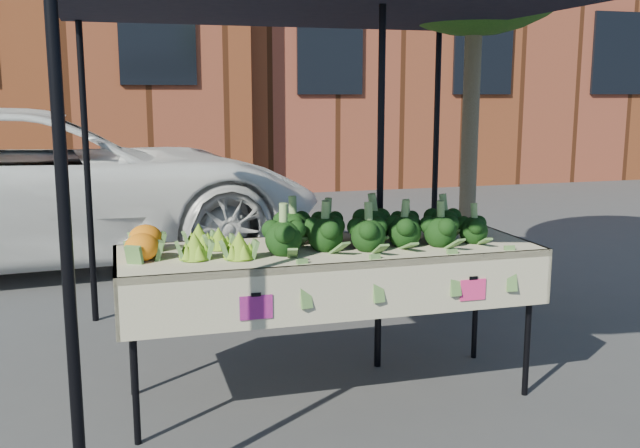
# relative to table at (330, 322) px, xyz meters

# --- Properties ---
(ground) EXTENTS (90.00, 90.00, 0.00)m
(ground) POSITION_rel_table_xyz_m (0.11, 0.09, -0.45)
(ground) COLOR #353538
(table) EXTENTS (2.40, 0.81, 0.90)m
(table) POSITION_rel_table_xyz_m (0.00, 0.00, 0.00)
(table) COLOR beige
(table) RESTS_ON ground
(canopy) EXTENTS (3.16, 3.16, 2.74)m
(canopy) POSITION_rel_table_xyz_m (0.09, 0.43, 0.92)
(canopy) COLOR black
(canopy) RESTS_ON ground
(broccoli_heap) EXTENTS (1.36, 0.56, 0.24)m
(broccoli_heap) POSITION_rel_table_xyz_m (0.27, 0.03, 0.57)
(broccoli_heap) COLOR black
(broccoli_heap) RESTS_ON table
(romanesco_cluster) EXTENTS (0.42, 0.56, 0.19)m
(romanesco_cluster) POSITION_rel_table_xyz_m (-0.67, 0.04, 0.54)
(romanesco_cluster) COLOR #83A526
(romanesco_cluster) RESTS_ON table
(cauliflower_pair) EXTENTS (0.22, 0.42, 0.17)m
(cauliflower_pair) POSITION_rel_table_xyz_m (-1.04, 0.07, 0.53)
(cauliflower_pair) COLOR orange
(cauliflower_pair) RESTS_ON table
(street_tree) EXTENTS (1.98, 1.98, 3.89)m
(street_tree) POSITION_rel_table_xyz_m (1.61, 1.41, 1.50)
(street_tree) COLOR #1E4C14
(street_tree) RESTS_ON ground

